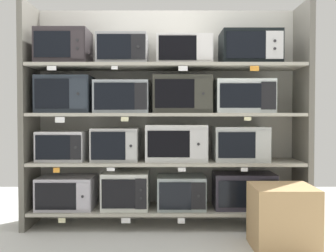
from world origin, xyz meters
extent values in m
cube|color=beige|center=(0.00, 0.26, 1.03)|extent=(2.68, 0.04, 2.06)
cube|color=#68645B|center=(-1.27, 0.00, 1.03)|extent=(0.05, 0.49, 2.06)
cube|color=#68645B|center=(1.27, 0.00, 1.03)|extent=(0.05, 0.49, 2.06)
cube|color=#ADA899|center=(0.00, 0.00, 0.15)|extent=(2.48, 0.49, 0.03)
cube|color=#B8B4C0|center=(-0.93, 0.00, 0.32)|extent=(0.51, 0.40, 0.29)
cube|color=black|center=(-0.98, -0.20, 0.32)|extent=(0.36, 0.01, 0.24)
cube|color=#B8B4C0|center=(-0.74, -0.20, 0.32)|extent=(0.11, 0.01, 0.24)
cylinder|color=#262628|center=(-0.74, -0.21, 0.32)|extent=(0.02, 0.01, 0.02)
cube|color=silver|center=(-0.38, 0.00, 0.34)|extent=(0.42, 0.40, 0.34)
cube|color=black|center=(-0.42, -0.21, 0.34)|extent=(0.30, 0.01, 0.26)
cube|color=black|center=(-0.22, -0.21, 0.34)|extent=(0.10, 0.01, 0.27)
cylinder|color=#262628|center=(-0.22, -0.21, 0.30)|extent=(0.02, 0.01, 0.02)
cylinder|color=#262628|center=(-0.22, -0.21, 0.38)|extent=(0.02, 0.01, 0.02)
cube|color=#97A6A5|center=(0.14, 0.00, 0.32)|extent=(0.44, 0.39, 0.30)
cube|color=black|center=(0.08, -0.20, 0.32)|extent=(0.28, 0.01, 0.24)
cube|color=black|center=(0.29, -0.20, 0.32)|extent=(0.13, 0.01, 0.24)
cylinder|color=#262628|center=(0.29, -0.21, 0.32)|extent=(0.02, 0.01, 0.02)
cube|color=#312D39|center=(0.73, 0.00, 0.33)|extent=(0.56, 0.35, 0.33)
cube|color=black|center=(0.65, -0.18, 0.33)|extent=(0.37, 0.01, 0.24)
cube|color=black|center=(0.92, -0.18, 0.33)|extent=(0.16, 0.01, 0.26)
cylinder|color=#262628|center=(0.92, -0.19, 0.33)|extent=(0.02, 0.01, 0.02)
cube|color=beige|center=(-0.91, -0.25, 0.11)|extent=(0.06, 0.00, 0.04)
cube|color=white|center=(-0.35, -0.25, 0.11)|extent=(0.08, 0.00, 0.05)
cube|color=white|center=(0.13, -0.25, 0.11)|extent=(0.06, 0.00, 0.05)
cube|color=orange|center=(0.76, -0.25, 0.12)|extent=(0.07, 0.00, 0.04)
cube|color=#ADA899|center=(0.00, 0.00, 0.60)|extent=(2.48, 0.49, 0.03)
cube|color=silver|center=(-0.96, 0.00, 0.75)|extent=(0.43, 0.33, 0.27)
cube|color=black|center=(-1.01, -0.17, 0.75)|extent=(0.31, 0.01, 0.22)
cube|color=black|center=(-0.81, -0.17, 0.75)|extent=(0.10, 0.01, 0.22)
cylinder|color=#262628|center=(-0.81, -0.18, 0.75)|extent=(0.02, 0.01, 0.02)
cube|color=#B8B8B6|center=(-0.47, 0.00, 0.76)|extent=(0.43, 0.38, 0.30)
cube|color=black|center=(-0.51, -0.19, 0.76)|extent=(0.30, 0.01, 0.25)
cube|color=#B8B8B6|center=(-0.31, -0.19, 0.76)|extent=(0.10, 0.01, 0.24)
cylinder|color=#262628|center=(-0.31, -0.20, 0.76)|extent=(0.02, 0.01, 0.02)
cube|color=silver|center=(0.09, 0.00, 0.78)|extent=(0.56, 0.37, 0.33)
cube|color=black|center=(0.02, -0.19, 0.78)|extent=(0.37, 0.01, 0.24)
cube|color=silver|center=(0.29, -0.19, 0.78)|extent=(0.15, 0.01, 0.27)
cylinder|color=#262628|center=(0.29, -0.20, 0.78)|extent=(0.02, 0.01, 0.02)
cube|color=#B7BBB8|center=(0.69, 0.00, 0.77)|extent=(0.49, 0.37, 0.32)
cube|color=black|center=(0.63, -0.19, 0.77)|extent=(0.33, 0.01, 0.23)
cube|color=#B7BBB8|center=(0.86, -0.19, 0.77)|extent=(0.13, 0.01, 0.25)
cube|color=orange|center=(-0.96, -0.25, 0.55)|extent=(0.06, 0.00, 0.04)
cube|color=white|center=(-0.48, -0.25, 0.56)|extent=(0.07, 0.00, 0.03)
cube|color=white|center=(0.14, -0.25, 0.56)|extent=(0.07, 0.00, 0.03)
cube|color=white|center=(0.68, -0.25, 0.56)|extent=(0.06, 0.00, 0.03)
cube|color=#ADA899|center=(0.00, 0.00, 1.04)|extent=(2.48, 0.49, 0.03)
cube|color=#272F38|center=(-0.93, 0.00, 1.22)|extent=(0.49, 0.36, 0.34)
cube|color=black|center=(-1.01, -0.19, 1.22)|extent=(0.31, 0.01, 0.26)
cube|color=#272F38|center=(-0.78, -0.19, 1.22)|extent=(0.16, 0.01, 0.27)
cylinder|color=#262628|center=(-0.78, -0.20, 1.22)|extent=(0.02, 0.01, 0.02)
cube|color=#969FA4|center=(-0.40, 0.00, 1.20)|extent=(0.49, 0.42, 0.29)
cube|color=black|center=(-0.45, -0.21, 1.20)|extent=(0.35, 0.01, 0.24)
cube|color=black|center=(-0.22, -0.21, 1.20)|extent=(0.11, 0.01, 0.24)
cube|color=#34332C|center=(0.15, 0.00, 1.22)|extent=(0.53, 0.41, 0.34)
cube|color=black|center=(0.08, -0.21, 1.22)|extent=(0.35, 0.01, 0.25)
cube|color=#34332C|center=(0.33, -0.21, 1.22)|extent=(0.15, 0.01, 0.27)
cylinder|color=#262628|center=(0.33, -0.22, 1.22)|extent=(0.02, 0.01, 0.02)
cube|color=silver|center=(0.72, 0.00, 1.21)|extent=(0.53, 0.40, 0.31)
cube|color=black|center=(0.65, -0.21, 1.21)|extent=(0.36, 0.01, 0.22)
cube|color=black|center=(0.90, -0.20, 1.21)|extent=(0.13, 0.01, 0.24)
cube|color=white|center=(-0.92, -0.25, 0.99)|extent=(0.08, 0.00, 0.05)
cube|color=beige|center=(-0.36, -0.25, 1.00)|extent=(0.07, 0.00, 0.04)
cube|color=beige|center=(0.71, -0.25, 1.00)|extent=(0.06, 0.00, 0.03)
cube|color=#ADA899|center=(0.00, 0.00, 1.48)|extent=(2.48, 0.49, 0.03)
cube|color=#312B2E|center=(-0.95, 0.00, 1.66)|extent=(0.47, 0.37, 0.32)
cube|color=black|center=(-1.00, -0.19, 1.66)|extent=(0.32, 0.01, 0.23)
cube|color=#312B2E|center=(-0.78, -0.19, 1.66)|extent=(0.12, 0.01, 0.26)
cylinder|color=#262628|center=(-0.78, -0.20, 1.62)|extent=(0.02, 0.01, 0.02)
cylinder|color=#262628|center=(-0.78, -0.20, 1.69)|extent=(0.02, 0.01, 0.02)
cube|color=#A1A1A4|center=(-0.40, 0.00, 1.64)|extent=(0.45, 0.39, 0.28)
cube|color=black|center=(-0.46, -0.20, 1.64)|extent=(0.30, 0.01, 0.22)
cube|color=black|center=(-0.24, -0.20, 1.64)|extent=(0.13, 0.01, 0.22)
cylinder|color=#262628|center=(-0.24, -0.21, 1.64)|extent=(0.02, 0.01, 0.02)
cube|color=silver|center=(0.17, 0.00, 1.63)|extent=(0.50, 0.34, 0.26)
cube|color=black|center=(0.10, -0.18, 1.63)|extent=(0.33, 0.01, 0.22)
cube|color=silver|center=(0.34, -0.17, 1.63)|extent=(0.14, 0.01, 0.21)
cube|color=black|center=(0.77, 0.00, 1.65)|extent=(0.53, 0.40, 0.31)
cube|color=black|center=(0.70, -0.21, 1.65)|extent=(0.35, 0.01, 0.24)
cube|color=silver|center=(0.95, -0.20, 1.65)|extent=(0.16, 0.01, 0.24)
cylinder|color=#262628|center=(0.95, -0.21, 1.62)|extent=(0.02, 0.01, 0.02)
cylinder|color=#262628|center=(0.95, -0.21, 1.68)|extent=(0.02, 0.01, 0.02)
cube|color=white|center=(-0.99, -0.25, 1.44)|extent=(0.08, 0.00, 0.04)
cube|color=white|center=(-0.45, -0.25, 1.45)|extent=(0.05, 0.00, 0.03)
cube|color=white|center=(0.15, -0.25, 1.44)|extent=(0.08, 0.00, 0.04)
cube|color=orange|center=(0.77, -0.25, 1.44)|extent=(0.08, 0.00, 0.04)
cube|color=tan|center=(0.91, -0.66, 0.24)|extent=(0.47, 0.47, 0.49)
camera|label=1|loc=(0.02, -3.81, 1.05)|focal=43.84mm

